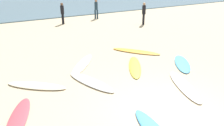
% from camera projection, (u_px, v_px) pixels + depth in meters
% --- Properties ---
extents(ground_plane, '(120.00, 120.00, 0.00)m').
position_uv_depth(ground_plane, '(168.00, 112.00, 6.28)').
color(ground_plane, '#C6B28E').
extents(ocean_water, '(120.00, 40.00, 0.08)m').
position_uv_depth(ocean_water, '(0.00, 0.00, 34.63)').
color(ocean_water, slate).
rests_on(ocean_water, ground_plane).
extents(surfboard_1, '(1.85, 2.01, 0.08)m').
position_uv_depth(surfboard_1, '(182.00, 63.00, 9.63)').
color(surfboard_1, '#4DA2D8').
rests_on(surfboard_1, ground_plane).
extents(surfboard_2, '(1.11, 2.35, 0.09)m').
position_uv_depth(surfboard_2, '(91.00, 82.00, 7.94)').
color(surfboard_2, silver).
rests_on(surfboard_2, ground_plane).
extents(surfboard_3, '(1.80, 2.26, 0.07)m').
position_uv_depth(surfboard_3, '(135.00, 67.00, 9.31)').
color(surfboard_3, yellow).
rests_on(surfboard_3, ground_plane).
extents(surfboard_4, '(1.87, 2.37, 0.08)m').
position_uv_depth(surfboard_4, '(136.00, 51.00, 11.18)').
color(surfboard_4, gold).
rests_on(surfboard_4, ground_plane).
extents(surfboard_6, '(1.28, 2.16, 0.06)m').
position_uv_depth(surfboard_6, '(18.00, 118.00, 5.93)').
color(surfboard_6, '#DC4552').
rests_on(surfboard_6, ground_plane).
extents(surfboard_7, '(1.98, 1.90, 0.08)m').
position_uv_depth(surfboard_7, '(36.00, 86.00, 7.68)').
color(surfboard_7, '#F1E3BE').
rests_on(surfboard_7, ground_plane).
extents(surfboard_8, '(2.07, 2.20, 0.06)m').
position_uv_depth(surfboard_8, '(82.00, 64.00, 9.56)').
color(surfboard_8, white).
rests_on(surfboard_8, ground_plane).
extents(surfboard_10, '(1.54, 2.40, 0.08)m').
position_uv_depth(surfboard_10, '(184.00, 86.00, 7.68)').
color(surfboard_10, silver).
rests_on(surfboard_10, ground_plane).
extents(beachgoer_near, '(0.30, 0.34, 1.68)m').
position_uv_depth(beachgoer_near, '(62.00, 12.00, 17.41)').
color(beachgoer_near, black).
rests_on(beachgoer_near, ground_plane).
extents(beachgoer_mid, '(0.39, 0.39, 1.72)m').
position_uv_depth(beachgoer_mid, '(96.00, 8.00, 19.50)').
color(beachgoer_mid, '#1E3342').
rests_on(beachgoer_mid, ground_plane).
extents(beachgoer_far, '(0.38, 0.38, 1.73)m').
position_uv_depth(beachgoer_far, '(144.00, 12.00, 17.18)').
color(beachgoer_far, black).
rests_on(beachgoer_far, ground_plane).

